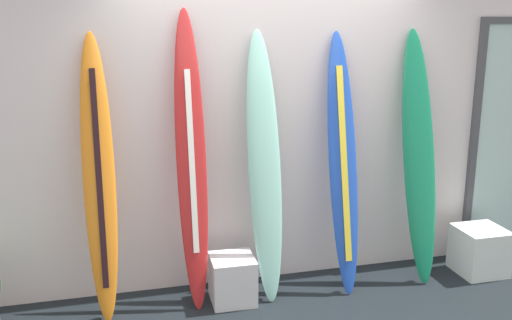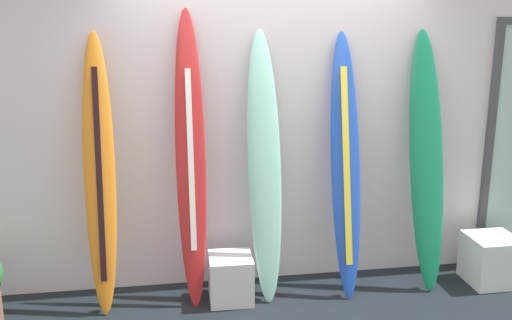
# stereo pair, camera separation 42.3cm
# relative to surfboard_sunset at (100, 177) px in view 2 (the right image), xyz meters

# --- Properties ---
(wall_back) EXTENTS (7.20, 0.20, 2.80)m
(wall_back) POSITION_rel_surfboard_sunset_xyz_m (1.35, 0.36, 0.36)
(wall_back) COLOR silver
(wall_back) RESTS_ON ground
(surfboard_sunset) EXTENTS (0.23, 0.47, 2.10)m
(surfboard_sunset) POSITION_rel_surfboard_sunset_xyz_m (0.00, 0.00, 0.00)
(surfboard_sunset) COLOR orange
(surfboard_sunset) RESTS_ON ground
(surfboard_crimson) EXTENTS (0.23, 0.43, 2.26)m
(surfboard_crimson) POSITION_rel_surfboard_sunset_xyz_m (0.68, 0.01, 0.09)
(surfboard_crimson) COLOR red
(surfboard_crimson) RESTS_ON ground
(surfboard_seafoam) EXTENTS (0.28, 0.49, 2.11)m
(surfboard_seafoam) POSITION_rel_surfboard_sunset_xyz_m (1.25, 0.00, 0.00)
(surfboard_seafoam) COLOR #8ECDBC
(surfboard_seafoam) RESTS_ON ground
(surfboard_cobalt) EXTENTS (0.24, 0.51, 2.09)m
(surfboard_cobalt) POSITION_rel_surfboard_sunset_xyz_m (1.90, -0.02, -0.01)
(surfboard_cobalt) COLOR blue
(surfboard_cobalt) RESTS_ON ground
(surfboard_emerald) EXTENTS (0.31, 0.52, 2.10)m
(surfboard_emerald) POSITION_rel_surfboard_sunset_xyz_m (2.58, -0.01, 0.00)
(surfboard_emerald) COLOR #14764F
(surfboard_emerald) RESTS_ON ground
(display_block_left) EXTENTS (0.39, 0.39, 0.41)m
(display_block_left) POSITION_rel_surfboard_sunset_xyz_m (3.17, -0.12, -0.83)
(display_block_left) COLOR white
(display_block_left) RESTS_ON ground
(display_block_center) EXTENTS (0.35, 0.35, 0.37)m
(display_block_center) POSITION_rel_surfboard_sunset_xyz_m (0.96, -0.09, -0.85)
(display_block_center) COLOR silver
(display_block_center) RESTS_ON ground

